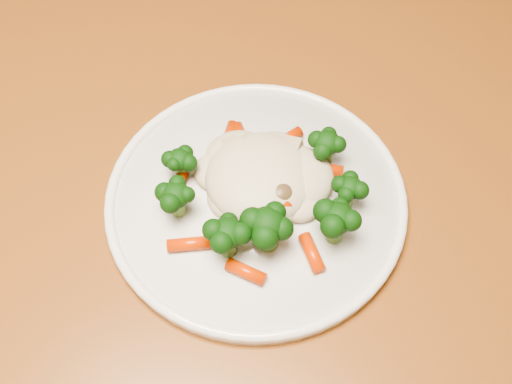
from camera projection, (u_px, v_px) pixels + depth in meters
dining_table at (341, 196)px, 0.73m from camera, size 1.40×1.19×0.75m
plate at (256, 200)px, 0.60m from camera, size 0.28×0.28×0.01m
meal at (264, 187)px, 0.58m from camera, size 0.20×0.18×0.05m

